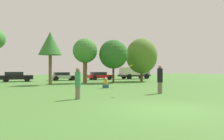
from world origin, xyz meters
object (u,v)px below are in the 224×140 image
at_px(tree_3, 85,51).
at_px(delivery_truck_grey, 134,72).
at_px(tree_4, 113,54).
at_px(tree_5, 142,56).
at_px(frisbee, 131,66).
at_px(person_catcher, 160,79).
at_px(parked_car_red, 100,76).
at_px(person_thrower, 78,83).
at_px(parked_car_black, 16,76).
at_px(tree_2, 50,44).
at_px(parked_car_silver, 63,76).
at_px(bystander_sitting, 106,84).

relative_size(tree_3, delivery_truck_grey, 0.98).
height_order(tree_4, tree_5, tree_5).
height_order(frisbee, tree_3, tree_3).
relative_size(person_catcher, tree_5, 0.33).
xyz_separation_m(tree_4, tree_5, (4.77, 0.93, -0.02)).
xyz_separation_m(tree_5, parked_car_red, (-3.30, 6.53, -2.79)).
relative_size(person_thrower, parked_car_black, 0.42).
height_order(frisbee, delivery_truck_grey, delivery_truck_grey).
relative_size(parked_car_red, delivery_truck_grey, 0.73).
relative_size(tree_2, tree_4, 1.08).
height_order(parked_car_silver, delivery_truck_grey, delivery_truck_grey).
distance_m(bystander_sitting, tree_2, 8.19).
height_order(tree_4, parked_car_black, tree_4).
distance_m(tree_3, delivery_truck_grey, 13.09).
xyz_separation_m(tree_2, parked_car_silver, (3.42, 8.19, -3.68)).
distance_m(parked_car_silver, parked_car_red, 5.64).
relative_size(bystander_sitting, delivery_truck_grey, 0.17).
relative_size(parked_car_black, parked_car_silver, 1.05).
bearing_deg(tree_3, frisbee, -97.68).
bearing_deg(person_thrower, tree_4, 53.66).
xyz_separation_m(frisbee, bystander_sitting, (0.92, 5.59, -1.48)).
bearing_deg(tree_4, tree_3, 157.69).
height_order(person_catcher, tree_4, tree_4).
bearing_deg(tree_3, parked_car_black, 137.79).
relative_size(frisbee, bystander_sitting, 0.31).
xyz_separation_m(tree_5, parked_car_black, (-15.21, 6.96, -2.74)).
xyz_separation_m(frisbee, parked_car_black, (-5.49, 19.81, -1.16)).
bearing_deg(parked_car_silver, frisbee, -88.93).
relative_size(tree_2, tree_5, 0.96).
xyz_separation_m(tree_4, parked_car_red, (1.47, 7.46, -2.81)).
xyz_separation_m(parked_car_black, parked_car_red, (11.91, -0.44, -0.06)).
height_order(tree_3, delivery_truck_grey, tree_3).
distance_m(person_thrower, bystander_sitting, 7.15).
relative_size(tree_5, parked_car_black, 1.41).
height_order(tree_2, tree_3, tree_2).
relative_size(bystander_sitting, parked_car_black, 0.23).
distance_m(tree_2, delivery_truck_grey, 17.61).
height_order(person_thrower, tree_3, tree_3).
xyz_separation_m(tree_3, parked_car_red, (4.64, 6.16, -3.17)).
height_order(frisbee, bystander_sitting, frisbee).
relative_size(tree_2, parked_car_black, 1.36).
bearing_deg(tree_3, delivery_truck_grey, 29.91).
bearing_deg(person_catcher, tree_3, -88.69).
height_order(person_thrower, parked_car_red, person_thrower).
distance_m(tree_5, parked_car_silver, 11.78).
xyz_separation_m(tree_3, tree_4, (3.17, -1.30, -0.36)).
xyz_separation_m(person_catcher, parked_car_silver, (-1.56, 19.96, -0.32)).
bearing_deg(tree_3, person_catcher, -87.37).
height_order(parked_car_black, parked_car_red, parked_car_black).
bearing_deg(parked_car_silver, bystander_sitting, -86.19).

